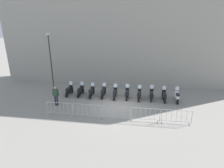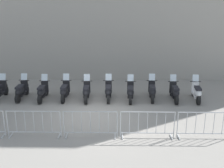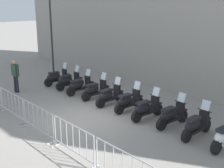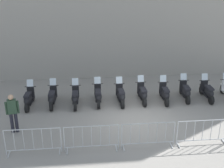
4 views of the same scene
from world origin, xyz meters
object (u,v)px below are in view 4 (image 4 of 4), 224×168
Objects in this scene: motorcycle_7 at (185,92)px; barrier_segment_0 at (33,141)px; motorcycle_3 at (98,96)px; officer_near_row_end at (13,111)px; motorcycle_0 at (29,99)px; barrier_segment_1 at (92,138)px; motorcycle_8 at (207,92)px; motorcycle_6 at (165,94)px; motorcycle_1 at (52,97)px; barrier_segment_2 at (148,135)px; motorcycle_2 at (75,97)px; motorcycle_5 at (143,94)px; barrier_segment_3 at (203,132)px; motorcycle_4 at (121,95)px.

motorcycle_7 is 8.22m from barrier_segment_0.
officer_near_row_end is (-3.64, -2.37, 0.53)m from motorcycle_3.
motorcycle_0 reaches higher than barrier_segment_1.
motorcycle_6 is at bearing -179.33° from motorcycle_8.
motorcycle_7 is at bearing 0.49° from motorcycle_1.
motorcycle_3 is at bearing 113.06° from barrier_segment_2.
motorcycle_2 is 5.66m from motorcycle_7.
motorcycle_1 is 1.14m from motorcycle_2.
motorcycle_6 reaches higher than barrier_segment_0.
officer_near_row_end reaches higher than motorcycle_0.
motorcycle_3 is 1.00× the size of motorcycle_8.
motorcycle_5 is at bearing 0.62° from motorcycle_0.
barrier_segment_3 is at bearing 0.04° from barrier_segment_0.
barrier_segment_3 is (6.13, -3.99, 0.07)m from motorcycle_1.
barrier_segment_2 is (1.70, -4.00, 0.07)m from motorcycle_3.
motorcycle_4 is at bearing 46.18° from barrier_segment_0.
motorcycle_8 is 0.83× the size of barrier_segment_3.
motorcycle_2 is 4.82m from barrier_segment_2.
motorcycle_5 is (5.66, 0.06, 0.00)m from motorcycle_0.
barrier_segment_0 is (-7.14, -4.06, 0.07)m from motorcycle_7.
motorcycle_0 is at bearing 126.66° from barrier_segment_1.
motorcycle_2 is 1.00× the size of motorcycle_6.
motorcycle_8 is 0.99× the size of officer_near_row_end.
barrier_segment_3 is at bearing -33.10° from motorcycle_1.
motorcycle_3 is 1.00× the size of motorcycle_5.
motorcycle_8 is at bearing -6.09° from motorcycle_7.
motorcycle_1 and motorcycle_3 have the same top height.
officer_near_row_end is (-0.24, -2.32, 0.53)m from motorcycle_0.
barrier_segment_2 is at bearing -98.01° from motorcycle_5.
motorcycle_1 is 1.00× the size of motorcycle_6.
motorcycle_7 is at bearing 55.16° from barrier_segment_2.
motorcycle_7 is at bearing 2.45° from motorcycle_4.
motorcycle_6 is 1.00× the size of officer_near_row_end.
motorcycle_4 is at bearing 124.90° from barrier_segment_3.
motorcycle_4 is 0.83× the size of barrier_segment_0.
motorcycle_8 is 0.83× the size of barrier_segment_0.
motorcycle_1 reaches higher than barrier_segment_3.
officer_near_row_end is (-7.50, 1.63, 0.46)m from barrier_segment_3.
officer_near_row_end is at bearing 121.94° from barrier_segment_0.
motorcycle_6 is at bearing -0.35° from motorcycle_0.
barrier_segment_3 is at bearing -83.15° from motorcycle_6.
barrier_segment_1 is 2.16m from barrier_segment_2.
motorcycle_5 is 4.85m from barrier_segment_1.
motorcycle_6 is (2.26, -0.00, 0.00)m from motorcycle_4.
motorcycle_5 and motorcycle_8 have the same top height.
motorcycle_5 is 0.83× the size of barrier_segment_1.
barrier_segment_3 is (0.47, -3.91, 0.07)m from motorcycle_6.
motorcycle_0 is 4.92m from barrier_segment_1.
barrier_segment_2 is (2.83, -3.90, 0.07)m from motorcycle_2.
motorcycle_2 is at bearing 126.03° from barrier_segment_2.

